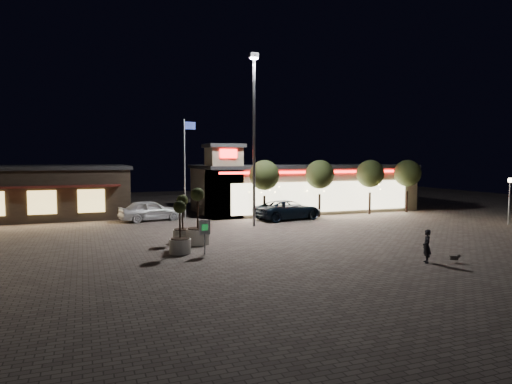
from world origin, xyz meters
name	(u,v)px	position (x,y,z in m)	size (l,w,h in m)	color
ground	(271,248)	(0.00, 0.00, 0.00)	(90.00, 90.00, 0.00)	#73675D
retail_building	(300,187)	(9.51, 15.82, 2.21)	(20.40, 8.40, 6.10)	tan
restaurant_building	(27,191)	(-14.00, 19.97, 2.16)	(16.40, 11.00, 4.30)	#382D23
floodlight_pole	(254,129)	(2.00, 8.00, 7.02)	(0.60, 0.40, 12.38)	gray
flagpole	(186,161)	(-1.90, 13.00, 4.74)	(0.95, 0.10, 8.00)	white
lamp_post_east	(510,192)	(20.00, 2.00, 2.46)	(0.36, 0.36, 3.48)	gray
string_tree_a	(264,175)	(4.00, 11.00, 3.56)	(2.42, 2.42, 4.79)	#332319
string_tree_b	(320,175)	(9.00, 11.00, 3.56)	(2.42, 2.42, 4.79)	#332319
string_tree_c	(370,174)	(14.00, 11.00, 3.56)	(2.42, 2.42, 4.79)	#332319
string_tree_d	(407,173)	(18.00, 11.00, 3.56)	(2.42, 2.42, 4.79)	#332319
pickup_truck	(288,210)	(5.85, 10.45, 0.78)	(2.60, 5.63, 1.57)	black
white_sedan	(150,210)	(-4.65, 13.57, 0.83)	(1.95, 4.86, 1.66)	white
pedestrian	(427,246)	(5.55, -5.78, 0.79)	(0.58, 0.38, 1.58)	black
dog	(455,257)	(6.85, -6.24, 0.27)	(0.49, 0.32, 0.27)	#59514C
planter_left	(183,228)	(-4.18, 3.41, 0.87)	(1.15, 1.15, 2.83)	silver
planter_mid	(180,237)	(-4.92, 0.50, 0.85)	(1.12, 1.12, 2.76)	silver
planter_right	(198,227)	(-3.47, 2.62, 1.01)	(1.33, 1.33, 3.26)	silver
valet_sign	(205,230)	(-3.78, -0.19, 1.25)	(0.59, 0.08, 1.78)	gray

